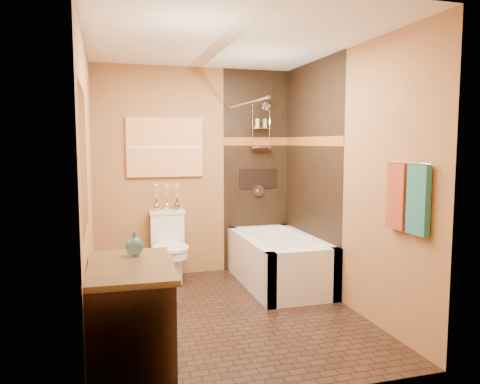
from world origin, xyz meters
name	(u,v)px	position (x,y,z in m)	size (l,w,h in m)	color
floor	(227,314)	(0.00, 0.00, 0.00)	(3.00, 3.00, 0.00)	black
wall_left	(88,185)	(-1.20, 0.00, 1.25)	(0.02, 3.00, 2.50)	#A46F3F
wall_right	(345,179)	(1.20, 0.00, 1.25)	(0.02, 3.00, 2.50)	#A46F3F
wall_back	(196,172)	(0.00, 1.50, 1.25)	(2.40, 0.02, 2.50)	#A46F3F
wall_front	(289,201)	(0.00, -1.50, 1.25)	(2.40, 0.02, 2.50)	#A46F3F
ceiling	(226,41)	(0.00, 0.00, 2.50)	(3.00, 3.00, 0.00)	silver
alcove_tile_back	(256,171)	(0.78, 1.49, 1.25)	(0.85, 0.01, 2.50)	black
alcove_tile_right	(311,174)	(1.19, 0.75, 1.25)	(0.01, 1.50, 2.50)	black
mosaic_band_back	(257,141)	(0.78, 1.48, 1.62)	(0.85, 0.01, 0.10)	maroon
mosaic_band_right	(311,141)	(1.18, 0.75, 1.62)	(0.01, 1.50, 0.10)	maroon
alcove_niche	(258,179)	(0.80, 1.48, 1.15)	(0.50, 0.01, 0.25)	black
shower_fixtures	(261,138)	(0.80, 1.38, 1.67)	(0.24, 0.33, 1.16)	silver
curtain_rod	(245,104)	(0.40, 0.75, 2.02)	(0.03, 0.03, 1.55)	silver
towel_bar	(408,163)	(1.15, -1.05, 1.45)	(0.02, 0.02, 0.55)	silver
towel_teal	(418,200)	(1.16, -1.18, 1.18)	(0.05, 0.22, 0.52)	#206D63
towel_rust	(397,196)	(1.16, -0.92, 1.18)	(0.05, 0.22, 0.52)	maroon
sunset_painting	(165,147)	(-0.37, 1.48, 1.55)	(0.90, 0.04, 0.70)	orange
vanity_mirror	(84,159)	(-1.19, -1.00, 1.50)	(0.01, 1.00, 0.90)	white
bathtub	(278,265)	(0.80, 0.75, 0.22)	(0.80, 1.50, 0.55)	white
toilet	(169,247)	(-0.37, 1.21, 0.41)	(0.42, 0.61, 0.81)	white
vanity	(131,322)	(-0.92, -1.00, 0.40)	(0.59, 0.93, 0.80)	black
teal_bottle	(134,244)	(-0.87, -0.76, 0.89)	(0.13, 0.13, 0.21)	#226865
bud_vases	(167,196)	(-0.37, 1.39, 0.97)	(0.31, 0.06, 0.30)	gold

